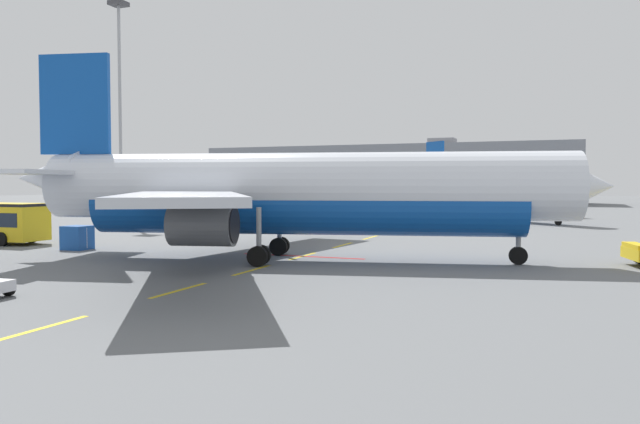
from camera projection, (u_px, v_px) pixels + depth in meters
apron_paint_markings at (371, 237)px, 51.36m from camera, size 8.00×93.37×0.01m
airliner_foreground at (294, 192)px, 35.72m from camera, size 34.54×33.74×12.20m
airliner_mid_left at (491, 193)px, 75.48m from camera, size 25.16×23.64×10.19m
fuel_service_truck at (275, 212)px, 60.12m from camera, size 6.85×6.41×3.14m
uld_cargo_container at (77, 238)px, 41.85m from camera, size 1.64×1.60×1.60m
apron_light_mast_near at (120, 86)px, 72.43m from camera, size 1.80×1.80×25.49m
terminal_satellite at (388, 174)px, 149.51m from camera, size 86.94×20.38×14.88m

